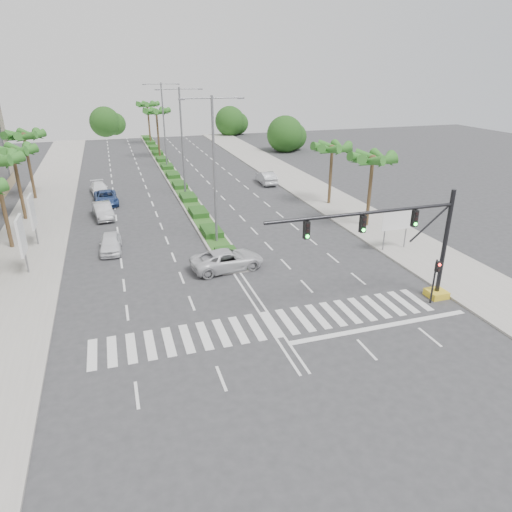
{
  "coord_description": "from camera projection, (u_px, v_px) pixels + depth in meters",
  "views": [
    {
      "loc": [
        -7.92,
        -21.8,
        14.0
      ],
      "look_at": [
        0.13,
        3.38,
        3.0
      ],
      "focal_mm": 32.0,
      "sensor_mm": 36.0,
      "label": 1
    }
  ],
  "objects": [
    {
      "name": "palm_left_end",
      "position": [
        24.0,
        138.0,
        49.39
      ],
      "size": [
        4.57,
        4.68,
        7.75
      ],
      "color": "brown",
      "rests_on": "ground"
    },
    {
      "name": "streetlight_near",
      "position": [
        214.0,
        164.0,
        36.47
      ],
      "size": [
        5.1,
        0.25,
        12.0
      ],
      "color": "slate",
      "rests_on": "ground"
    },
    {
      "name": "palm_median_a",
      "position": [
        156.0,
        113.0,
        72.39
      ],
      "size": [
        4.57,
        4.68,
        8.05
      ],
      "color": "brown",
      "rests_on": "ground"
    },
    {
      "name": "car_right",
      "position": [
        266.0,
        178.0,
        58.61
      ],
      "size": [
        1.87,
        4.92,
        1.6
      ],
      "primitive_type": "imported",
      "rotation": [
        0.0,
        0.0,
        3.1
      ],
      "color": "silver",
      "rests_on": "ground"
    },
    {
      "name": "direction_sign",
      "position": [
        397.0,
        222.0,
        36.66
      ],
      "size": [
        2.7,
        0.11,
        3.4
      ],
      "color": "slate",
      "rests_on": "ground"
    },
    {
      "name": "palm_median_b",
      "position": [
        147.0,
        106.0,
        85.58
      ],
      "size": [
        4.57,
        4.68,
        8.05
      ],
      "color": "brown",
      "rests_on": "ground"
    },
    {
      "name": "palm_left_far",
      "position": [
        13.0,
        154.0,
        42.51
      ],
      "size": [
        4.57,
        4.68,
        7.35
      ],
      "color": "brown",
      "rests_on": "ground"
    },
    {
      "name": "signal_gantry",
      "position": [
        414.0,
        252.0,
        28.05
      ],
      "size": [
        12.6,
        1.2,
        7.2
      ],
      "color": "gold",
      "rests_on": "ground"
    },
    {
      "name": "ground",
      "position": [
        271.0,
        324.0,
        26.78
      ],
      "size": [
        160.0,
        160.0,
        0.0
      ],
      "primitive_type": "plane",
      "color": "#333335",
      "rests_on": "ground"
    },
    {
      "name": "streetlight_mid",
      "position": [
        182.0,
        137.0,
        50.54
      ],
      "size": [
        5.1,
        0.25,
        12.0
      ],
      "color": "slate",
      "rests_on": "ground"
    },
    {
      "name": "footpath_right",
      "position": [
        343.0,
        208.0,
        48.61
      ],
      "size": [
        6.0,
        120.0,
        0.15
      ],
      "primitive_type": "cube",
      "color": "gray",
      "rests_on": "ground"
    },
    {
      "name": "palm_right_near",
      "position": [
        373.0,
        161.0,
        40.78
      ],
      "size": [
        4.57,
        4.68,
        7.05
      ],
      "color": "brown",
      "rests_on": "ground"
    },
    {
      "name": "median_grass",
      "position": [
        168.0,
        169.0,
        66.27
      ],
      "size": [
        1.8,
        75.0,
        0.04
      ],
      "primitive_type": "cube",
      "color": "#2B521C",
      "rests_on": "median"
    },
    {
      "name": "car_crossing",
      "position": [
        227.0,
        260.0,
        33.82
      ],
      "size": [
        5.71,
        3.14,
        1.52
      ],
      "primitive_type": "imported",
      "rotation": [
        0.0,
        0.0,
        1.69
      ],
      "color": "silver",
      "rests_on": "ground"
    },
    {
      "name": "car_parked_a",
      "position": [
        111.0,
        243.0,
        37.12
      ],
      "size": [
        1.9,
        4.25,
        1.42
      ],
      "primitive_type": "imported",
      "rotation": [
        0.0,
        0.0,
        -0.06
      ],
      "color": "silver",
      "rests_on": "ground"
    },
    {
      "name": "pedestrian_signal",
      "position": [
        436.0,
        274.0,
        28.38
      ],
      "size": [
        0.28,
        0.36,
        3.0
      ],
      "color": "black",
      "rests_on": "ground"
    },
    {
      "name": "car_parked_d",
      "position": [
        99.0,
        188.0,
        54.04
      ],
      "size": [
        2.35,
        4.68,
        1.31
      ],
      "primitive_type": "imported",
      "rotation": [
        0.0,
        0.0,
        0.12
      ],
      "color": "white",
      "rests_on": "ground"
    },
    {
      "name": "billboard_far",
      "position": [
        32.0,
        212.0,
        37.39
      ],
      "size": [
        0.18,
        2.1,
        4.35
      ],
      "color": "slate",
      "rests_on": "ground"
    },
    {
      "name": "palm_right_far",
      "position": [
        332.0,
        150.0,
        47.93
      ],
      "size": [
        4.57,
        4.68,
        6.75
      ],
      "color": "brown",
      "rests_on": "ground"
    },
    {
      "name": "car_parked_b",
      "position": [
        103.0,
        211.0,
        45.29
      ],
      "size": [
        2.24,
        4.86,
        1.54
      ],
      "primitive_type": "imported",
      "rotation": [
        0.0,
        0.0,
        0.13
      ],
      "color": "#A4A5A9",
      "rests_on": "ground"
    },
    {
      "name": "billboard_near",
      "position": [
        21.0,
        236.0,
        32.12
      ],
      "size": [
        0.18,
        2.1,
        4.35
      ],
      "color": "slate",
      "rests_on": "ground"
    },
    {
      "name": "footpath_left",
      "position": [
        33.0,
        238.0,
        40.06
      ],
      "size": [
        6.0,
        120.0,
        0.15
      ],
      "primitive_type": "cube",
      "color": "gray",
      "rests_on": "ground"
    },
    {
      "name": "car_parked_c",
      "position": [
        106.0,
        198.0,
        49.92
      ],
      "size": [
        2.67,
        5.29,
        1.43
      ],
      "primitive_type": "imported",
      "rotation": [
        0.0,
        0.0,
        0.06
      ],
      "color": "navy",
      "rests_on": "ground"
    },
    {
      "name": "median",
      "position": [
        168.0,
        170.0,
        66.31
      ],
      "size": [
        2.2,
        75.0,
        0.2
      ],
      "primitive_type": "cube",
      "color": "gray",
      "rests_on": "ground"
    },
    {
      "name": "streetlight_far",
      "position": [
        164.0,
        121.0,
        64.61
      ],
      "size": [
        5.1,
        0.25,
        12.0
      ],
      "color": "slate",
      "rests_on": "ground"
    }
  ]
}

